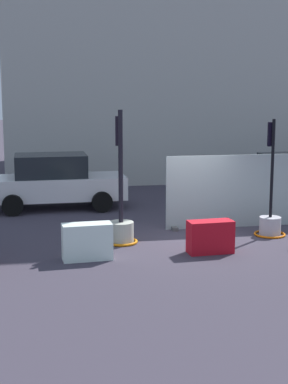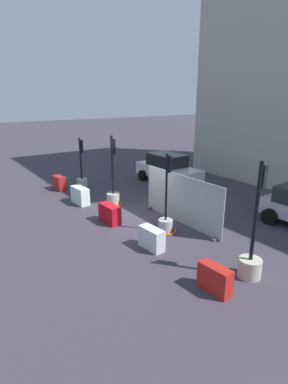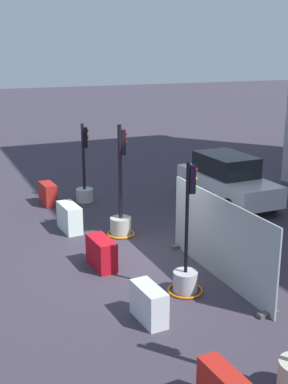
% 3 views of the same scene
% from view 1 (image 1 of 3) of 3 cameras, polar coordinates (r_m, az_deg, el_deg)
% --- Properties ---
extents(ground_plane, '(120.00, 120.00, 0.00)m').
position_cam_1_polar(ground_plane, '(15.41, 5.24, -4.71)').
color(ground_plane, '#3A3441').
extents(traffic_light_1, '(0.85, 0.85, 3.39)m').
position_cam_1_polar(traffic_light_1, '(15.00, -2.25, -2.72)').
color(traffic_light_1, '#B1B3A3').
rests_on(traffic_light_1, ground_plane).
extents(traffic_light_2, '(0.84, 0.84, 3.12)m').
position_cam_1_polar(traffic_light_2, '(16.13, 12.14, -2.28)').
color(traffic_light_2, '#ADA9B1').
rests_on(traffic_light_2, ground_plane).
extents(construction_barrier_1, '(1.17, 0.54, 0.85)m').
position_cam_1_polar(construction_barrier_1, '(13.65, -5.53, -4.81)').
color(construction_barrier_1, white).
rests_on(construction_barrier_1, ground_plane).
extents(construction_barrier_2, '(1.11, 0.53, 0.79)m').
position_cam_1_polar(construction_barrier_2, '(14.23, 6.45, -4.34)').
color(construction_barrier_2, red).
rests_on(construction_barrier_2, ground_plane).
extents(car_white_van, '(4.53, 2.18, 1.79)m').
position_cam_1_polar(car_white_van, '(19.46, -8.66, 1.00)').
color(car_white_van, silver).
rests_on(car_white_van, ground_plane).
extents(site_fence_panel, '(4.56, 0.50, 2.07)m').
position_cam_1_polar(site_fence_panel, '(16.91, 9.71, -0.03)').
color(site_fence_panel, '#97A5A6').
rests_on(site_fence_panel, ground_plane).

